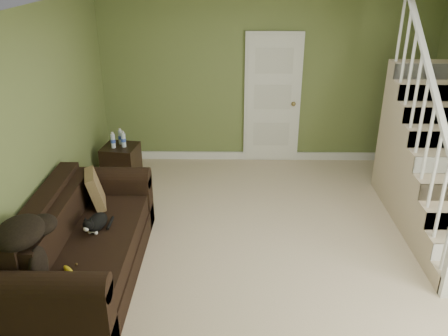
{
  "coord_description": "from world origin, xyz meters",
  "views": [
    {
      "loc": [
        -0.53,
        -4.35,
        3.04
      ],
      "look_at": [
        -0.61,
        0.42,
        0.88
      ],
      "focal_mm": 38.0,
      "sensor_mm": 36.0,
      "label": 1
    }
  ],
  "objects_px": {
    "side_table": "(121,164)",
    "banana": "(69,271)",
    "sofa": "(83,247)",
    "cat": "(96,223)"
  },
  "relations": [
    {
      "from": "side_table",
      "to": "banana",
      "type": "xyz_separation_m",
      "value": [
        0.16,
        -2.82,
        0.22
      ]
    },
    {
      "from": "side_table",
      "to": "sofa",
      "type": "bearing_deg",
      "value": -87.8
    },
    {
      "from": "sofa",
      "to": "side_table",
      "type": "distance_m",
      "value": 2.21
    },
    {
      "from": "side_table",
      "to": "banana",
      "type": "distance_m",
      "value": 2.84
    },
    {
      "from": "banana",
      "to": "side_table",
      "type": "bearing_deg",
      "value": 51.45
    },
    {
      "from": "cat",
      "to": "banana",
      "type": "xyz_separation_m",
      "value": [
        -0.06,
        -0.71,
        -0.06
      ]
    },
    {
      "from": "side_table",
      "to": "cat",
      "type": "height_order",
      "value": "side_table"
    },
    {
      "from": "side_table",
      "to": "cat",
      "type": "distance_m",
      "value": 2.14
    },
    {
      "from": "cat",
      "to": "banana",
      "type": "height_order",
      "value": "cat"
    },
    {
      "from": "cat",
      "to": "side_table",
      "type": "bearing_deg",
      "value": 111.11
    }
  ]
}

